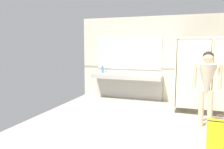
# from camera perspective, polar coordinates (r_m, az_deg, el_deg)

# --- Properties ---
(ground_plane) EXTENTS (7.15, 6.45, 0.10)m
(ground_plane) POSITION_cam_1_polar(r_m,az_deg,el_deg) (4.88, 17.23, -15.12)
(ground_plane) COLOR #9E998E
(wall_back) EXTENTS (7.15, 0.12, 2.72)m
(wall_back) POSITION_cam_1_polar(r_m,az_deg,el_deg) (7.53, 18.59, 3.62)
(wall_back) COLOR beige
(wall_back) RESTS_ON ground_plane
(wall_back_tile_band) EXTENTS (7.15, 0.01, 0.06)m
(wall_back_tile_band) POSITION_cam_1_polar(r_m,az_deg,el_deg) (7.48, 18.48, 1.23)
(wall_back_tile_band) COLOR #9E937F
(wall_back_tile_band) RESTS_ON wall_back
(vanity_counter) EXTENTS (2.30, 0.54, 0.96)m
(vanity_counter) POSITION_cam_1_polar(r_m,az_deg,el_deg) (7.62, 3.72, -1.58)
(vanity_counter) COLOR #B2ADA3
(vanity_counter) RESTS_ON ground_plane
(mirror_panel) EXTENTS (2.20, 0.02, 1.05)m
(mirror_panel) POSITION_cam_1_polar(r_m,az_deg,el_deg) (7.72, 4.17, 5.23)
(mirror_panel) COLOR silver
(mirror_panel) RESTS_ON wall_back
(bathroom_stalls) EXTENTS (1.79, 1.36, 2.00)m
(bathroom_stalls) POSITION_cam_1_polar(r_m,az_deg,el_deg) (6.63, 23.20, 0.26)
(bathroom_stalls) COLOR beige
(bathroom_stalls) RESTS_ON ground_plane
(person_standing) EXTENTS (0.58, 0.41, 1.66)m
(person_standing) POSITION_cam_1_polar(r_m,az_deg,el_deg) (5.32, 22.56, -1.21)
(person_standing) COLOR #DBAD89
(person_standing) RESTS_ON ground_plane
(handbag) EXTENTS (0.25, 0.12, 0.34)m
(handbag) POSITION_cam_1_polar(r_m,az_deg,el_deg) (5.47, 25.22, -11.23)
(handbag) COLOR #934C42
(handbag) RESTS_ON ground_plane
(soap_dispenser) EXTENTS (0.07, 0.07, 0.23)m
(soap_dispenser) POSITION_cam_1_polar(r_m,az_deg,el_deg) (7.94, -2.38, 1.14)
(soap_dispenser) COLOR teal
(soap_dispenser) RESTS_ON vanity_counter
(paper_cup) EXTENTS (0.07, 0.07, 0.10)m
(paper_cup) POSITION_cam_1_polar(r_m,az_deg,el_deg) (7.21, 9.37, 0.07)
(paper_cup) COLOR white
(paper_cup) RESTS_ON vanity_counter
(wet_floor_sign) EXTENTS (0.28, 0.19, 0.64)m
(wet_floor_sign) POSITION_cam_1_polar(r_m,az_deg,el_deg) (3.99, 24.48, -14.68)
(wet_floor_sign) COLOR yellow
(wet_floor_sign) RESTS_ON ground_plane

